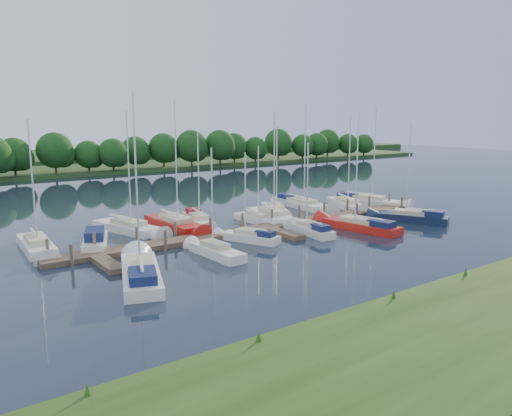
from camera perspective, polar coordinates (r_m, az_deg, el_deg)
ground at (r=40.66m, az=7.86°, el=-4.55°), size 260.00×260.00×0.00m
dock at (r=46.02m, az=1.62°, el=-2.43°), size 40.00×6.00×0.40m
mooring_pilings at (r=46.82m, az=0.79°, el=-1.71°), size 38.24×2.84×2.00m
far_shore at (r=107.42m, az=-20.80°, el=4.31°), size 180.00×30.00×0.60m
distant_hill at (r=131.64m, az=-23.64°, el=5.29°), size 220.00×40.00×1.40m
treeline at (r=94.96m, az=-18.62°, el=6.05°), size 144.48×9.63×8.26m
sailboat_n_0 at (r=42.87m, az=-23.72°, el=-4.18°), size 2.32×8.33×10.68m
motorboat at (r=42.58m, az=-17.93°, el=-3.78°), size 3.64×6.36×1.77m
sailboat_n_2 at (r=47.02m, az=-14.23°, el=-2.38°), size 4.21×8.99×11.41m
sailboat_n_3 at (r=47.53m, az=-9.07°, el=-2.05°), size 2.52×9.68×12.31m
sailboat_n_4 at (r=49.23m, az=-6.60°, el=-1.50°), size 3.24×7.42×9.52m
sailboat_n_5 at (r=49.81m, az=0.10°, el=-1.36°), size 1.81×6.18×7.94m
sailboat_n_6 at (r=50.65m, az=1.92°, el=-1.15°), size 3.68×8.96×11.37m
sailboat_n_7 at (r=54.68m, az=2.30°, el=-0.31°), size 4.53×7.54×9.78m
sailboat_n_8 at (r=58.42m, az=5.26°, el=0.39°), size 2.83×9.94×12.44m
sailboat_n_9 at (r=58.89m, az=10.35°, el=0.31°), size 4.72×8.41×10.86m
sailboat_n_10 at (r=61.02m, az=12.73°, el=0.63°), size 5.39×9.24×11.99m
sailboat_s_0 at (r=33.62m, az=-13.05°, el=-7.33°), size 4.96×9.71×12.34m
sailboat_s_1 at (r=38.08m, az=-4.72°, el=-5.07°), size 1.85×6.57×8.58m
sailboat_s_2 at (r=42.28m, az=-0.80°, el=-3.42°), size 3.49×5.89×7.87m
sailboat_s_3 at (r=45.30m, az=6.08°, el=-2.53°), size 2.21×6.63×8.57m
sailboat_s_4 at (r=47.66m, az=11.66°, el=-2.05°), size 3.17×8.97×11.28m
sailboat_s_5 at (r=52.58m, az=17.25°, el=-1.13°), size 4.85×7.68×10.25m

